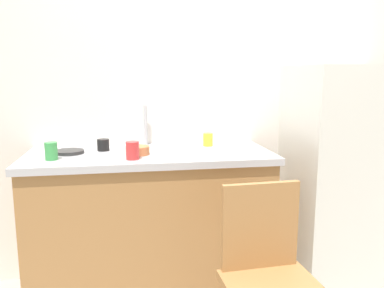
# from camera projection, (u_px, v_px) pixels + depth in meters

# --- Properties ---
(back_wall) EXTENTS (4.80, 0.10, 2.54)m
(back_wall) POSITION_uv_depth(u_px,v_px,m) (205.00, 88.00, 2.69)
(back_wall) COLOR white
(back_wall) RESTS_ON ground_plane
(cabinet_base) EXTENTS (1.42, 0.60, 0.87)m
(cabinet_base) POSITION_uv_depth(u_px,v_px,m) (151.00, 226.00, 2.42)
(cabinet_base) COLOR #A87542
(cabinet_base) RESTS_ON ground_plane
(countertop) EXTENTS (1.46, 0.64, 0.04)m
(countertop) POSITION_uv_depth(u_px,v_px,m) (150.00, 155.00, 2.35)
(countertop) COLOR #B7B7BC
(countertop) RESTS_ON cabinet_base
(faucet) EXTENTS (0.02, 0.02, 0.26)m
(faucet) POSITION_uv_depth(u_px,v_px,m) (146.00, 125.00, 2.56)
(faucet) COLOR #B7B7BC
(faucet) RESTS_ON countertop
(refrigerator) EXTENTS (0.63, 0.59, 1.42)m
(refrigerator) POSITION_uv_depth(u_px,v_px,m) (339.00, 174.00, 2.59)
(refrigerator) COLOR silver
(refrigerator) RESTS_ON ground_plane
(chair) EXTENTS (0.42, 0.42, 0.89)m
(chair) POSITION_uv_depth(u_px,v_px,m) (270.00, 278.00, 1.68)
(chair) COLOR #A87542
(chair) RESTS_ON ground_plane
(terracotta_bowl) EXTENTS (0.14, 0.14, 0.05)m
(terracotta_bowl) POSITION_uv_depth(u_px,v_px,m) (138.00, 150.00, 2.26)
(terracotta_bowl) COLOR #C67042
(terracotta_bowl) RESTS_ON countertop
(hotplate) EXTENTS (0.17, 0.17, 0.02)m
(hotplate) POSITION_uv_depth(u_px,v_px,m) (69.00, 152.00, 2.30)
(hotplate) COLOR #2D2D2D
(hotplate) RESTS_ON countertop
(cup_red) EXTENTS (0.07, 0.07, 0.10)m
(cup_red) POSITION_uv_depth(u_px,v_px,m) (133.00, 150.00, 2.13)
(cup_red) COLOR red
(cup_red) RESTS_ON countertop
(cup_yellow) EXTENTS (0.06, 0.06, 0.08)m
(cup_yellow) POSITION_uv_depth(u_px,v_px,m) (208.00, 140.00, 2.54)
(cup_yellow) COLOR yellow
(cup_yellow) RESTS_ON countertop
(cup_green) EXTENTS (0.07, 0.07, 0.10)m
(cup_green) POSITION_uv_depth(u_px,v_px,m) (51.00, 151.00, 2.12)
(cup_green) COLOR green
(cup_green) RESTS_ON countertop
(cup_black) EXTENTS (0.07, 0.07, 0.07)m
(cup_black) POSITION_uv_depth(u_px,v_px,m) (103.00, 145.00, 2.38)
(cup_black) COLOR black
(cup_black) RESTS_ON countertop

